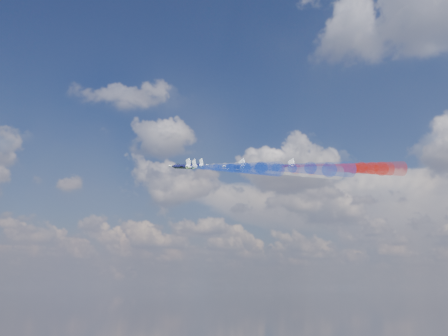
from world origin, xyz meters
The scene contains 16 objects.
jet_lead centered at (-3.06, 9.33, 169.13)m, with size 8.64×10.80×2.88m, color black, non-canonical shape.
trail_lead centered at (18.33, 3.14, 164.79)m, with size 3.60×35.83×3.60m, color white, non-canonical shape.
jet_inner_left centered at (4.65, -3.19, 165.35)m, with size 8.64×10.80×2.88m, color black, non-canonical shape.
trail_inner_left centered at (26.03, -9.39, 161.00)m, with size 3.60×35.83×3.60m, color blue, non-canonical shape.
jet_inner_right centered at (9.48, 13.75, 167.54)m, with size 8.64×10.80×2.88m, color black, non-canonical shape.
trail_inner_right centered at (30.87, 7.55, 163.19)m, with size 3.60×35.83×3.60m, color red, non-canonical shape.
jet_outer_left centered at (11.83, -13.94, 162.52)m, with size 8.64×10.80×2.88m, color black, non-canonical shape.
trail_outer_left centered at (33.22, -20.13, 158.18)m, with size 3.60×35.83×3.60m, color blue, non-canonical shape.
jet_center_third centered at (17.05, 4.83, 164.21)m, with size 8.64×10.80×2.88m, color black, non-canonical shape.
trail_center_third centered at (38.43, -1.36, 159.86)m, with size 3.60×35.83×3.60m, color white, non-canonical shape.
jet_outer_right centered at (24.01, 19.77, 166.78)m, with size 8.64×10.80×2.88m, color black, non-canonical shape.
trail_outer_right centered at (45.39, 13.57, 162.43)m, with size 3.60×35.83×3.60m, color red, non-canonical shape.
jet_rear_left centered at (25.68, -7.85, 161.62)m, with size 8.64×10.80×2.88m, color black, non-canonical shape.
trail_rear_left centered at (47.06, -14.05, 157.27)m, with size 3.60×35.83×3.60m, color blue, non-canonical shape.
jet_rear_right centered at (30.78, 9.09, 164.07)m, with size 8.64×10.80×2.88m, color black, non-canonical shape.
trail_rear_right centered at (52.17, 2.90, 159.72)m, with size 3.60×35.83×3.60m, color red, non-canonical shape.
Camera 1 is at (109.64, -122.10, 129.56)m, focal length 43.26 mm.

